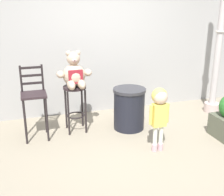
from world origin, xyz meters
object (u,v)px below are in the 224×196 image
child_walking (159,106)px  bar_chair_empty (34,98)px  bar_stool_with_teddy (75,100)px  teddy_bear (74,74)px  lamppost (217,59)px  trash_bin (129,108)px

child_walking → bar_chair_empty: 1.93m
bar_stool_with_teddy → bar_chair_empty: 0.67m
bar_stool_with_teddy → teddy_bear: size_ratio=1.35×
bar_stool_with_teddy → bar_chair_empty: bar_chair_empty is taller
bar_stool_with_teddy → lamppost: bearing=1.6°
bar_stool_with_teddy → child_walking: (1.01, -1.04, 0.14)m
trash_bin → bar_stool_with_teddy: bearing=169.0°
trash_bin → bar_chair_empty: bar_chair_empty is taller
bar_stool_with_teddy → bar_chair_empty: bearing=-174.1°
child_walking → bar_chair_empty: bearing=-34.3°
child_walking → bar_chair_empty: bar_chair_empty is taller
trash_bin → teddy_bear: bearing=170.8°
bar_chair_empty → trash_bin: bearing=-3.9°
bar_stool_with_teddy → trash_bin: 0.92m
teddy_bear → bar_chair_empty: size_ratio=0.50×
lamppost → teddy_bear: bearing=-177.8°
trash_bin → lamppost: size_ratio=0.26×
bar_stool_with_teddy → lamppost: size_ratio=0.29×
child_walking → trash_bin: size_ratio=1.34×
bar_stool_with_teddy → teddy_bear: (0.00, -0.03, 0.44)m
teddy_bear → bar_chair_empty: 0.73m
trash_bin → bar_chair_empty: size_ratio=0.61×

